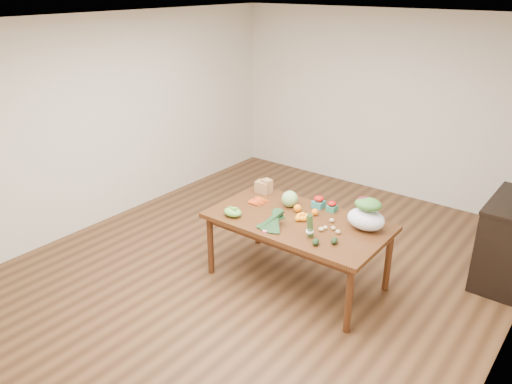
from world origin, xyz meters
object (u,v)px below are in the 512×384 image
Objects in this scene: cabinet at (510,241)px; cabbage at (290,199)px; asparagus_bundle at (310,226)px; dining_table at (297,251)px; mandarin_cluster at (303,216)px; salad_bag at (366,215)px; paper_bag at (263,186)px; kale_bunch at (271,222)px.

cabinet is 2.41m from cabbage.
dining_table is at bearing 139.21° from asparagus_bundle.
mandarin_cluster is 0.65m from salad_bag.
mandarin_cluster is (0.76, -0.34, -0.04)m from paper_bag.
kale_bunch is at bearing -48.50° from paper_bag.
kale_bunch is (-0.10, -0.34, 0.45)m from dining_table.
cabinet is at bearing 48.28° from asparagus_bundle.
salad_bag is at bearing 37.26° from kale_bunch.
asparagus_bundle is at bearing -40.41° from cabbage.
salad_bag reaches higher than dining_table.
asparagus_bundle reaches higher than kale_bunch.
paper_bag is at bearing -156.81° from cabinet.
mandarin_cluster is 0.45× the size of kale_bunch.
dining_table is 0.92m from paper_bag.
kale_bunch reaches higher than dining_table.
cabinet is 2.63× the size of salad_bag.
mandarin_cluster is (-1.75, -1.41, 0.33)m from cabinet.
paper_bag is 1.20m from asparagus_bundle.
paper_bag is 1.38m from salad_bag.
dining_table is 4.67× the size of kale_bunch.
salad_bag is (0.90, 0.02, 0.06)m from cabbage.
salad_bag reaches higher than cabinet.
salad_bag is (0.61, 0.22, 0.10)m from mandarin_cluster.
dining_table is at bearing 73.07° from kale_bunch.
paper_bag is (-2.51, -1.08, 0.36)m from cabinet.
asparagus_bundle is (0.41, 0.09, 0.05)m from kale_bunch.
cabbage is 0.58m from kale_bunch.
paper_bag reaches higher than mandarin_cluster.
asparagus_bundle reaches higher than dining_table.
cabinet reaches higher than kale_bunch.
paper_bag reaches higher than dining_table.
mandarin_cluster reaches higher than dining_table.
asparagus_bundle is 0.60m from salad_bag.
cabinet is 2.55× the size of kale_bunch.
mandarin_cluster is at bearing -160.37° from salad_bag.
asparagus_bundle is at bearing -124.87° from salad_bag.
asparagus_bundle is (-1.49, -1.69, 0.40)m from cabinet.
kale_bunch is at bearing -168.58° from asparagus_bundle.
cabinet reaches higher than dining_table.
paper_bag is 1.27× the size of cabbage.
dining_table is 4.82× the size of salad_bag.
kale_bunch is 1.03× the size of salad_bag.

